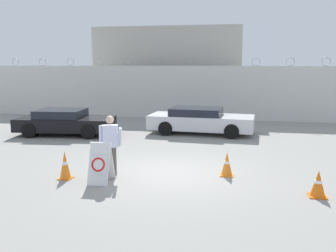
{
  "coord_description": "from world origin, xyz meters",
  "views": [
    {
      "loc": [
        1.95,
        -10.57,
        3.23
      ],
      "look_at": [
        -0.39,
        1.59,
        1.15
      ],
      "focal_mm": 40.0,
      "sensor_mm": 36.0,
      "label": 1
    }
  ],
  "objects_px": {
    "parked_car_rear_sedan": "(200,120)",
    "traffic_cone_mid": "(318,184)",
    "parked_car_front_coupe": "(65,122)",
    "traffic_cone_near": "(65,165)",
    "barricade_sign": "(101,163)",
    "security_guard": "(110,143)",
    "traffic_cone_far": "(227,164)"
  },
  "relations": [
    {
      "from": "security_guard",
      "to": "traffic_cone_near",
      "type": "bearing_deg",
      "value": -179.48
    },
    {
      "from": "barricade_sign",
      "to": "traffic_cone_mid",
      "type": "distance_m",
      "value": 5.61
    },
    {
      "from": "traffic_cone_far",
      "to": "parked_car_rear_sedan",
      "type": "distance_m",
      "value": 6.62
    },
    {
      "from": "security_guard",
      "to": "parked_car_front_coupe",
      "type": "xyz_separation_m",
      "value": [
        -4.19,
        5.66,
        -0.39
      ]
    },
    {
      "from": "parked_car_rear_sedan",
      "to": "parked_car_front_coupe",
      "type": "bearing_deg",
      "value": -163.0
    },
    {
      "from": "traffic_cone_far",
      "to": "parked_car_front_coupe",
      "type": "bearing_deg",
      "value": 146.12
    },
    {
      "from": "parked_car_front_coupe",
      "to": "parked_car_rear_sedan",
      "type": "bearing_deg",
      "value": 7.72
    },
    {
      "from": "security_guard",
      "to": "barricade_sign",
      "type": "bearing_deg",
      "value": -118.71
    },
    {
      "from": "traffic_cone_mid",
      "to": "parked_car_rear_sedan",
      "type": "distance_m",
      "value": 8.63
    },
    {
      "from": "traffic_cone_near",
      "to": "parked_car_front_coupe",
      "type": "relative_size",
      "value": 0.18
    },
    {
      "from": "parked_car_front_coupe",
      "to": "security_guard",
      "type": "bearing_deg",
      "value": -58.99
    },
    {
      "from": "barricade_sign",
      "to": "traffic_cone_near",
      "type": "distance_m",
      "value": 1.13
    },
    {
      "from": "traffic_cone_near",
      "to": "parked_car_rear_sedan",
      "type": "xyz_separation_m",
      "value": [
        3.02,
        7.62,
        0.23
      ]
    },
    {
      "from": "traffic_cone_near",
      "to": "parked_car_front_coupe",
      "type": "height_order",
      "value": "parked_car_front_coupe"
    },
    {
      "from": "barricade_sign",
      "to": "security_guard",
      "type": "height_order",
      "value": "security_guard"
    },
    {
      "from": "traffic_cone_mid",
      "to": "parked_car_front_coupe",
      "type": "relative_size",
      "value": 0.15
    },
    {
      "from": "barricade_sign",
      "to": "traffic_cone_near",
      "type": "xyz_separation_m",
      "value": [
        -1.11,
        0.13,
        -0.16
      ]
    },
    {
      "from": "traffic_cone_near",
      "to": "traffic_cone_far",
      "type": "bearing_deg",
      "value": 14.57
    },
    {
      "from": "traffic_cone_near",
      "to": "parked_car_rear_sedan",
      "type": "distance_m",
      "value": 8.2
    },
    {
      "from": "barricade_sign",
      "to": "parked_car_front_coupe",
      "type": "bearing_deg",
      "value": 123.09
    },
    {
      "from": "traffic_cone_near",
      "to": "parked_car_front_coupe",
      "type": "bearing_deg",
      "value": 116.04
    },
    {
      "from": "traffic_cone_far",
      "to": "parked_car_rear_sedan",
      "type": "xyz_separation_m",
      "value": [
        -1.45,
        6.46,
        0.28
      ]
    },
    {
      "from": "traffic_cone_mid",
      "to": "security_guard",
      "type": "bearing_deg",
      "value": 172.76
    },
    {
      "from": "security_guard",
      "to": "parked_car_rear_sedan",
      "type": "bearing_deg",
      "value": 51.25
    },
    {
      "from": "parked_car_rear_sedan",
      "to": "traffic_cone_mid",
      "type": "bearing_deg",
      "value": -60.84
    },
    {
      "from": "traffic_cone_mid",
      "to": "traffic_cone_far",
      "type": "height_order",
      "value": "traffic_cone_far"
    },
    {
      "from": "traffic_cone_near",
      "to": "traffic_cone_far",
      "type": "xyz_separation_m",
      "value": [
        4.47,
        1.16,
        -0.05
      ]
    },
    {
      "from": "traffic_cone_far",
      "to": "parked_car_front_coupe",
      "type": "distance_m",
      "value": 9.04
    },
    {
      "from": "parked_car_rear_sedan",
      "to": "traffic_cone_far",
      "type": "bearing_deg",
      "value": -73.59
    },
    {
      "from": "traffic_cone_mid",
      "to": "parked_car_front_coupe",
      "type": "bearing_deg",
      "value": 146.85
    },
    {
      "from": "barricade_sign",
      "to": "parked_car_front_coupe",
      "type": "xyz_separation_m",
      "value": [
        -4.14,
        6.33,
        0.04
      ]
    },
    {
      "from": "barricade_sign",
      "to": "traffic_cone_near",
      "type": "bearing_deg",
      "value": 173.04
    }
  ]
}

